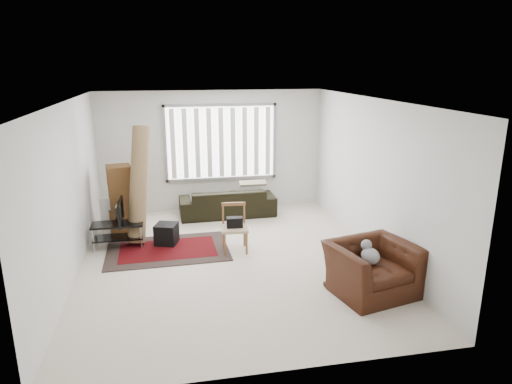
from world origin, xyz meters
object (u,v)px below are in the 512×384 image
(armchair, at_px, (372,265))
(moving_boxes, at_px, (122,201))
(sofa, at_px, (227,198))
(tv_stand, at_px, (118,230))
(side_chair, at_px, (235,226))

(armchair, bearing_deg, moving_boxes, 125.30)
(sofa, height_order, armchair, armchair)
(armchair, bearing_deg, sofa, 98.69)
(tv_stand, distance_m, sofa, 2.64)
(sofa, height_order, side_chair, side_chair)
(armchair, bearing_deg, side_chair, 118.27)
(tv_stand, distance_m, moving_boxes, 0.86)
(side_chair, bearing_deg, moving_boxes, 149.73)
(moving_boxes, bearing_deg, tv_stand, -92.22)
(side_chair, xyz_separation_m, armchair, (1.73, -1.95, -0.04))
(tv_stand, xyz_separation_m, moving_boxes, (0.03, 0.81, 0.30))
(sofa, relative_size, armchair, 1.53)
(tv_stand, xyz_separation_m, sofa, (2.21, 1.44, 0.07))
(side_chair, bearing_deg, tv_stand, 168.47)
(sofa, xyz_separation_m, side_chair, (-0.13, -2.01, 0.07))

